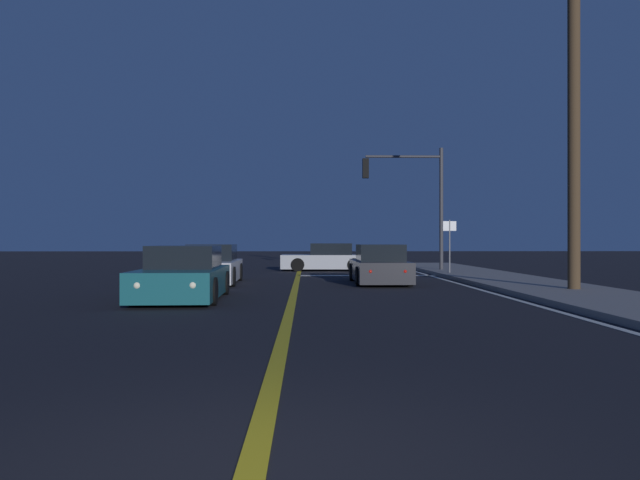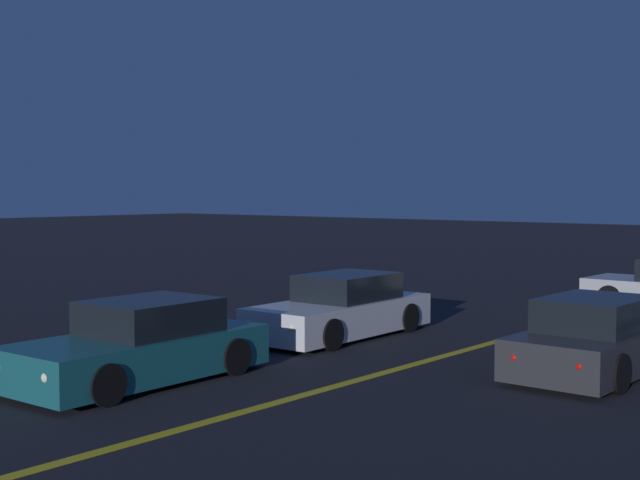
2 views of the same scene
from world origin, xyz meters
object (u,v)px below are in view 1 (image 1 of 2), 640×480
Objects in this scene: car_mid_block_teal at (183,276)px; street_sign_corner at (450,238)px; car_parked_curb_silver at (327,259)px; utility_pole_right at (574,91)px; car_distant_tail_white at (212,266)px; traffic_signal_near_right at (413,190)px; car_side_waiting_charcoal at (379,266)px.

street_sign_corner is (8.99, 9.48, 0.99)m from car_mid_block_teal.
street_sign_corner reaches higher than car_parked_curb_silver.
utility_pole_right is at bearing -153.32° from car_parked_curb_silver.
car_distant_tail_white is at bearing -89.97° from car_mid_block_teal.
car_parked_curb_silver is at bearing 115.74° from utility_pole_right.
utility_pole_right is (2.42, -11.09, 1.75)m from traffic_signal_near_right.
car_mid_block_teal is at bearing 165.06° from car_parked_curb_silver.
car_parked_curb_silver is 1.01× the size of car_side_waiting_charcoal.
car_mid_block_teal and car_distant_tail_white have the same top height.
utility_pole_right reaches higher than car_mid_block_teal.
car_distant_tail_white is at bearing -157.00° from street_sign_corner.
traffic_signal_near_right is 0.53× the size of utility_pole_right.
traffic_signal_near_right is 11.48m from utility_pole_right.
traffic_signal_near_right is 2.47× the size of street_sign_corner.
car_distant_tail_white is 0.43× the size of utility_pole_right.
street_sign_corner is at bearing -158.88° from car_distant_tail_white.
car_distant_tail_white is 11.04m from traffic_signal_near_right.
car_parked_curb_silver is at bearing 99.62° from car_side_waiting_charcoal.
car_side_waiting_charcoal is at bearing 138.54° from utility_pole_right.
car_mid_block_teal is at bearing 57.02° from traffic_signal_near_right.
traffic_signal_near_right is at bearing -116.43° from car_parked_curb_silver.
street_sign_corner is at bearing 99.59° from utility_pole_right.
traffic_signal_near_right is at bearing 70.66° from car_side_waiting_charcoal.
car_side_waiting_charcoal is 0.40× the size of utility_pole_right.
traffic_signal_near_right is at bearing -142.51° from car_distant_tail_white.
car_distant_tail_white is at bearing 178.58° from car_side_waiting_charcoal.
utility_pole_right is at bearing 102.30° from traffic_signal_near_right.
car_parked_curb_silver is at bearing -27.37° from traffic_signal_near_right.
traffic_signal_near_right is 3.74m from street_sign_corner.
traffic_signal_near_right is (2.39, 6.84, 3.24)m from car_side_waiting_charcoal.
utility_pole_right is (10.39, 1.20, 4.99)m from car_mid_block_teal.
car_mid_block_teal is 1.01× the size of car_parked_curb_silver.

